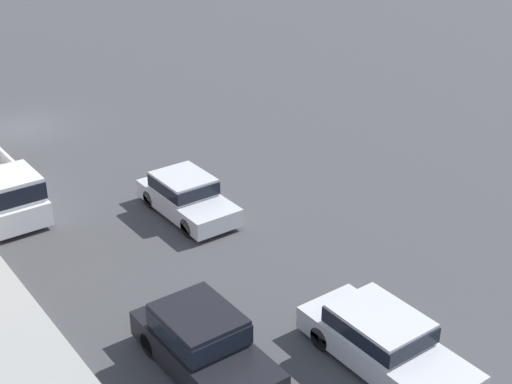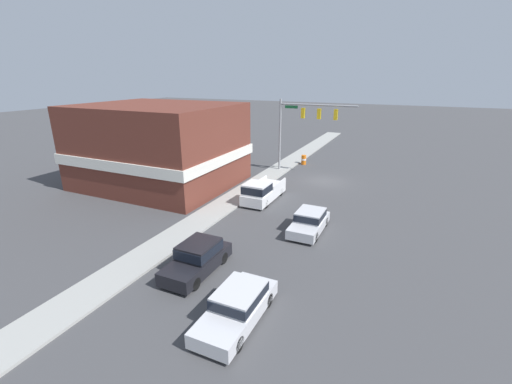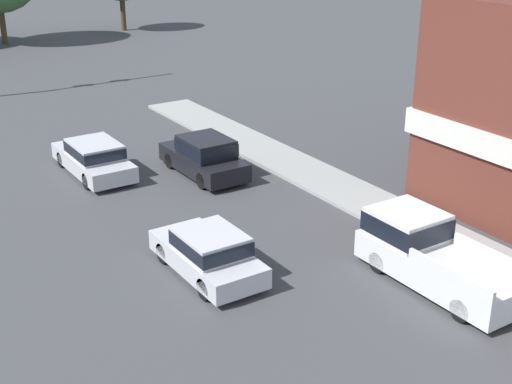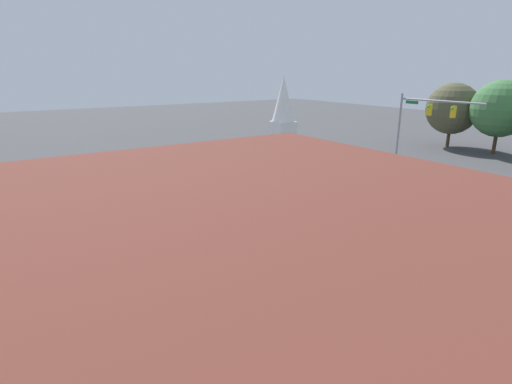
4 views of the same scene
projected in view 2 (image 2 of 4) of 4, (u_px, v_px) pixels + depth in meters
The scene contains 9 objects.
ground_plane at pixel (324, 181), 34.53m from camera, with size 200.00×200.00×0.00m, color #424244.
sidewalk_curb at pixel (272, 174), 36.78m from camera, with size 2.40×60.00×0.14m.
near_signal_assembly at pixel (304, 119), 35.60m from camera, with size 8.11×0.49×7.77m.
car_lead at pixel (309, 221), 23.31m from camera, with size 1.86×4.28×1.45m.
car_second_ahead at pixel (238, 305), 14.81m from camera, with size 1.91×4.86×1.44m.
car_oncoming at pixel (198, 257), 18.49m from camera, with size 1.88×4.50×1.65m.
pickup_truck_parked at pixel (262, 191), 28.65m from camera, with size 1.98×5.31×1.89m.
construction_barrel at pixel (304, 160), 40.76m from camera, with size 0.58×0.58×1.12m.
corner_brick_building at pixel (160, 146), 32.65m from camera, with size 14.06×11.77×7.62m.
Camera 2 is at (-7.67, 32.83, 10.21)m, focal length 24.00 mm.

